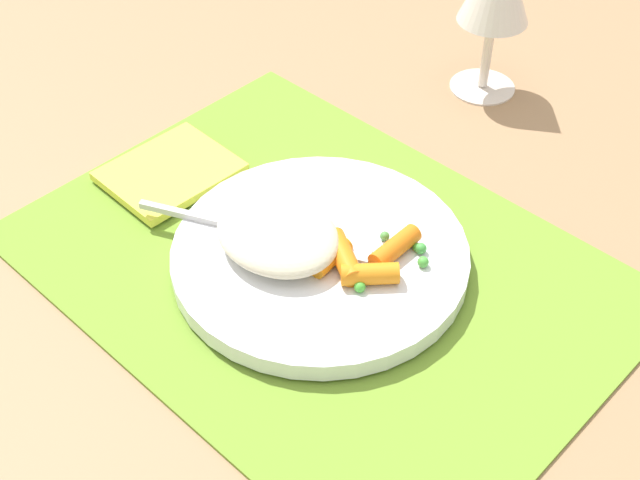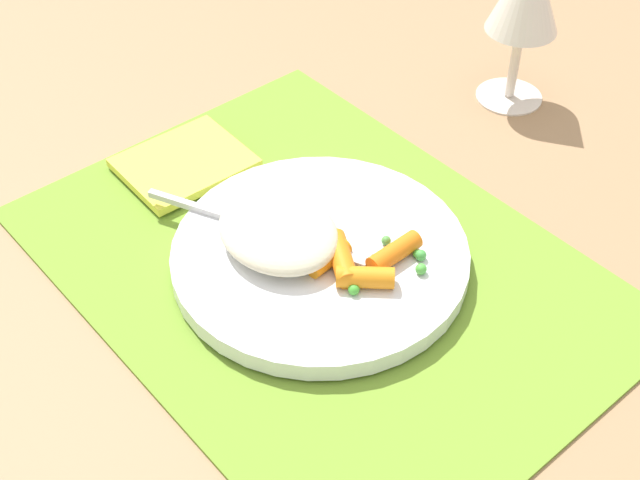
# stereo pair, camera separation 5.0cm
# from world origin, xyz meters

# --- Properties ---
(ground_plane) EXTENTS (2.40, 2.40, 0.00)m
(ground_plane) POSITION_xyz_m (0.00, 0.00, 0.00)
(ground_plane) COLOR #997551
(placemat) EXTENTS (0.48, 0.35, 0.01)m
(placemat) POSITION_xyz_m (0.00, 0.00, 0.00)
(placemat) COLOR olive
(placemat) RESTS_ON ground_plane
(plate) EXTENTS (0.24, 0.24, 0.02)m
(plate) POSITION_xyz_m (0.00, 0.00, 0.01)
(plate) COLOR white
(plate) RESTS_ON placemat
(rice_mound) EXTENTS (0.11, 0.09, 0.03)m
(rice_mound) POSITION_xyz_m (-0.03, -0.02, 0.04)
(rice_mound) COLOR beige
(rice_mound) RESTS_ON plate
(carrot_portion) EXTENTS (0.08, 0.09, 0.02)m
(carrot_portion) POSITION_xyz_m (0.04, 0.01, 0.03)
(carrot_portion) COLOR orange
(carrot_portion) RESTS_ON plate
(pea_scatter) EXTENTS (0.09, 0.09, 0.01)m
(pea_scatter) POSITION_xyz_m (0.04, 0.02, 0.03)
(pea_scatter) COLOR green
(pea_scatter) RESTS_ON plate
(fork) EXTENTS (0.19, 0.10, 0.01)m
(fork) POSITION_xyz_m (-0.03, -0.02, 0.03)
(fork) COLOR silver
(fork) RESTS_ON plate
(napkin) EXTENTS (0.10, 0.11, 0.01)m
(napkin) POSITION_xyz_m (-0.18, -0.01, 0.01)
(napkin) COLOR #EAE54C
(napkin) RESTS_ON placemat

